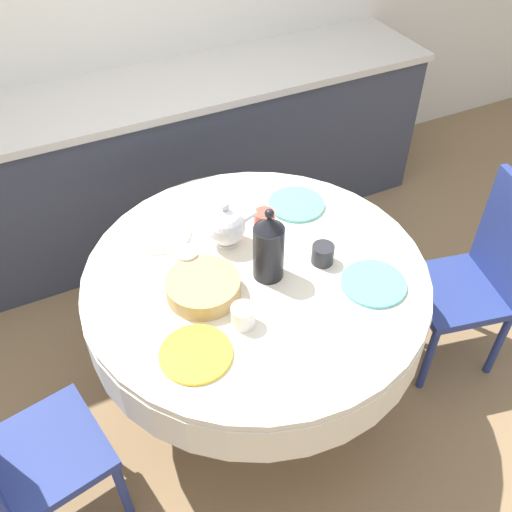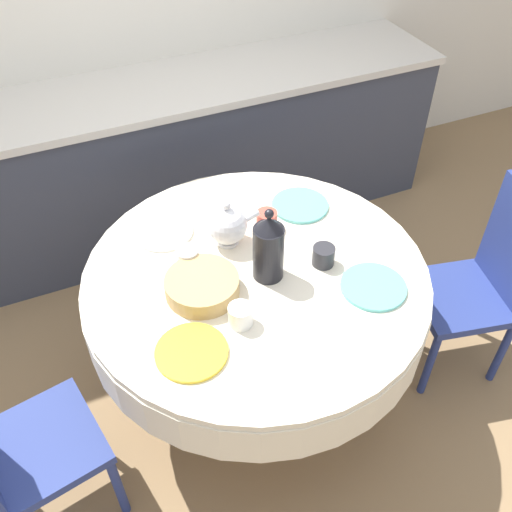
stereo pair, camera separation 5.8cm
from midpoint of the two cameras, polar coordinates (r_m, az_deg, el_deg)
ground_plane at (r=2.77m, az=0.62°, el=-12.96°), size 12.00×12.00×0.00m
kitchen_counter at (r=3.34m, az=-8.77°, el=9.29°), size 3.24×0.64×0.92m
dining_table at (r=2.26m, az=0.74°, el=-3.79°), size 1.33×1.33×0.77m
chair_left at (r=2.70m, az=22.28°, el=-2.19°), size 0.48×0.48×0.95m
chair_right at (r=2.18m, az=-22.67°, el=-17.06°), size 0.47×0.47×0.95m
plate_near_left at (r=1.92m, az=-5.59°, el=-9.55°), size 0.24×0.24×0.01m
cup_near_left at (r=1.97m, az=-0.72°, el=-5.98°), size 0.09×0.09×0.08m
plate_near_right at (r=2.16m, az=12.41°, el=-3.03°), size 0.24×0.24×0.01m
cup_near_right at (r=2.20m, az=7.52°, el=0.02°), size 0.09×0.09×0.08m
plate_far_left at (r=2.36m, az=-8.57°, el=2.44°), size 0.24×0.24×0.01m
cup_far_left at (r=2.18m, az=-6.07°, el=-0.17°), size 0.09×0.09×0.08m
plate_far_right at (r=2.48m, az=5.09°, el=5.08°), size 0.24×0.24×0.01m
cup_far_right at (r=2.34m, az=1.79°, el=3.59°), size 0.09×0.09×0.08m
coffee_carafe at (r=2.07m, az=2.06°, el=0.80°), size 0.12×0.12×0.31m
teapot at (r=2.24m, az=-2.11°, el=3.12°), size 0.22×0.16×0.21m
bread_basket at (r=2.08m, az=-4.61°, el=-3.00°), size 0.27×0.27×0.07m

